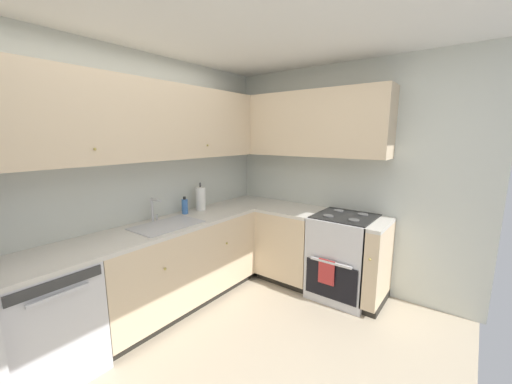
{
  "coord_description": "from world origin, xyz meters",
  "views": [
    {
      "loc": [
        -1.43,
        -1.27,
        1.74
      ],
      "look_at": [
        0.99,
        0.57,
        1.18
      ],
      "focal_mm": 21.01,
      "sensor_mm": 36.0,
      "label": 1
    }
  ],
  "objects_px": {
    "paper_towel_roll": "(201,199)",
    "soap_bottle": "(185,206)",
    "dishwasher": "(47,321)",
    "oven_range": "(343,256)"
  },
  "relations": [
    {
      "from": "oven_range",
      "to": "soap_bottle",
      "type": "relative_size",
      "value": 5.48
    },
    {
      "from": "oven_range",
      "to": "dishwasher",
      "type": "bearing_deg",
      "value": 151.89
    },
    {
      "from": "dishwasher",
      "to": "oven_range",
      "type": "relative_size",
      "value": 0.82
    },
    {
      "from": "oven_range",
      "to": "soap_bottle",
      "type": "xyz_separation_m",
      "value": [
        -0.95,
        1.46,
        0.53
      ]
    },
    {
      "from": "dishwasher",
      "to": "soap_bottle",
      "type": "xyz_separation_m",
      "value": [
        1.44,
        0.18,
        0.55
      ]
    },
    {
      "from": "paper_towel_roll",
      "to": "dishwasher",
      "type": "bearing_deg",
      "value": -174.48
    },
    {
      "from": "oven_range",
      "to": "soap_bottle",
      "type": "height_order",
      "value": "soap_bottle"
    },
    {
      "from": "paper_towel_roll",
      "to": "soap_bottle",
      "type": "bearing_deg",
      "value": 174.75
    },
    {
      "from": "dishwasher",
      "to": "soap_bottle",
      "type": "bearing_deg",
      "value": 7.13
    },
    {
      "from": "soap_bottle",
      "to": "paper_towel_roll",
      "type": "xyz_separation_m",
      "value": [
        0.22,
        -0.02,
        0.05
      ]
    }
  ]
}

